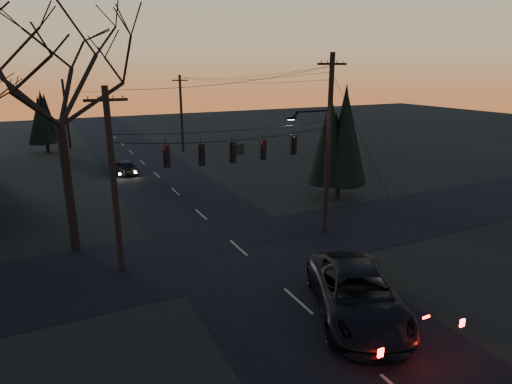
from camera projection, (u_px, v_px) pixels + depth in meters
name	position (u px, v px, depth m)	size (l,w,h in m)	color
ground_plane	(362.00, 358.00, 14.07)	(160.00, 160.00, 0.00)	black
main_road	(183.00, 198.00, 31.30)	(8.00, 120.00, 0.02)	black
cross_road	(238.00, 248.00, 22.68)	(60.00, 7.00, 0.02)	black
utility_pole_right	(324.00, 231.00, 25.02)	(5.00, 0.30, 10.00)	black
utility_pole_left	(122.00, 271.00, 20.14)	(1.80, 0.30, 8.50)	black
utility_pole_far_r	(183.00, 151.00, 49.14)	(1.80, 0.30, 8.50)	black
utility_pole_far_l	(70.00, 148.00, 51.15)	(0.30, 0.30, 8.00)	black
span_signal_assembly	(233.00, 151.00, 21.12)	(11.50, 0.44, 1.58)	black
bare_tree_left	(53.00, 71.00, 20.04)	(11.28, 11.28, 12.97)	black
evergreen_right	(340.00, 140.00, 29.99)	(3.97, 3.97, 7.50)	black
evergreen_dist	(44.00, 120.00, 47.25)	(3.20, 3.20, 6.24)	black
suv_near	(357.00, 294.00, 16.28)	(3.02, 6.55, 1.82)	black
sedan_oncoming_a	(124.00, 167.00, 38.30)	(1.53, 3.80, 1.29)	black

